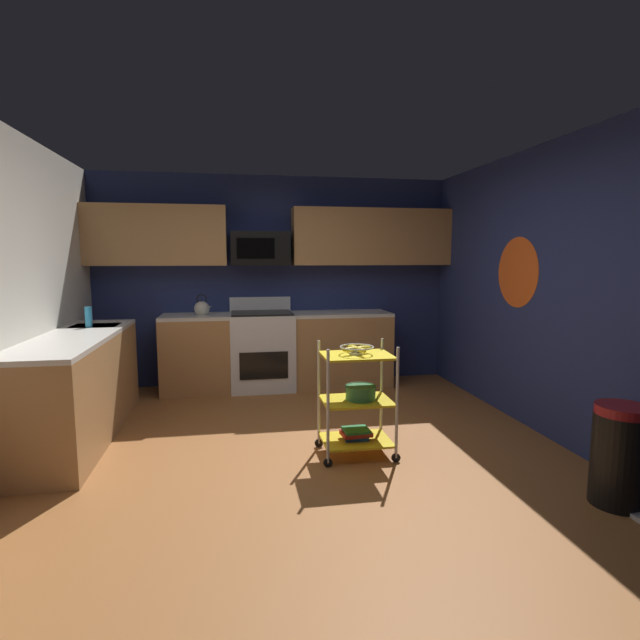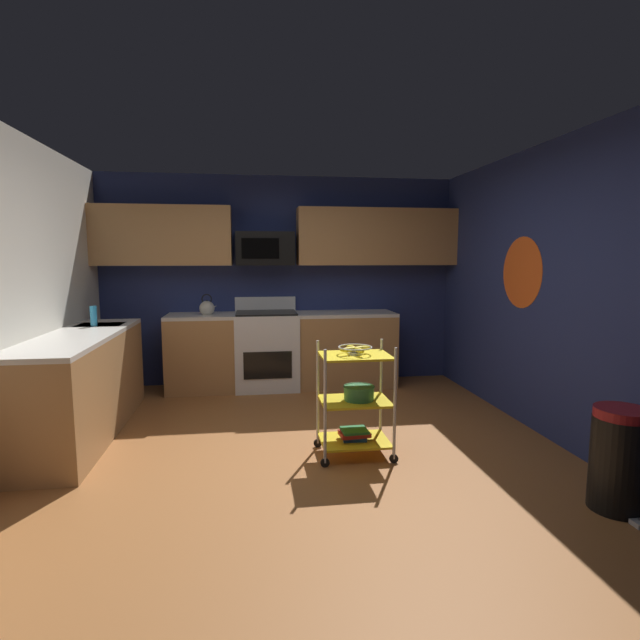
% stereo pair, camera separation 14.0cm
% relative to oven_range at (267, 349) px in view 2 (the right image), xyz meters
% --- Properties ---
extents(floor, '(4.40, 4.80, 0.04)m').
position_rel_oven_range_xyz_m(floor, '(0.20, -2.10, -0.50)').
color(floor, '#995B2D').
rests_on(floor, ground).
extents(wall_back, '(4.52, 0.06, 2.60)m').
position_rel_oven_range_xyz_m(wall_back, '(0.20, 0.33, 0.82)').
color(wall_back, navy).
rests_on(wall_back, ground).
extents(wall_right, '(0.06, 4.80, 2.60)m').
position_rel_oven_range_xyz_m(wall_right, '(2.43, -2.10, 0.82)').
color(wall_right, navy).
rests_on(wall_right, ground).
extents(wall_flower_decal, '(0.00, 0.69, 0.69)m').
position_rel_oven_range_xyz_m(wall_flower_decal, '(2.40, -1.54, 0.97)').
color(wall_flower_decal, '#E5591E').
extents(counter_run, '(3.58, 2.80, 0.92)m').
position_rel_oven_range_xyz_m(counter_run, '(-0.65, -0.62, -0.01)').
color(counter_run, '#B27F4C').
rests_on(counter_run, ground).
extents(oven_range, '(0.76, 0.65, 1.10)m').
position_rel_oven_range_xyz_m(oven_range, '(0.00, 0.00, 0.00)').
color(oven_range, white).
rests_on(oven_range, ground).
extents(upper_cabinets, '(4.40, 0.33, 0.70)m').
position_rel_oven_range_xyz_m(upper_cabinets, '(0.24, 0.13, 1.37)').
color(upper_cabinets, '#B27F4C').
extents(microwave, '(0.70, 0.39, 0.40)m').
position_rel_oven_range_xyz_m(microwave, '(-0.00, 0.10, 1.22)').
color(microwave, black).
extents(rolling_cart, '(0.61, 0.43, 0.91)m').
position_rel_oven_range_xyz_m(rolling_cart, '(0.63, -2.21, -0.02)').
color(rolling_cart, silver).
rests_on(rolling_cart, ground).
extents(fruit_bowl, '(0.27, 0.27, 0.07)m').
position_rel_oven_range_xyz_m(fruit_bowl, '(0.63, -2.21, 0.40)').
color(fruit_bowl, silver).
rests_on(fruit_bowl, rolling_cart).
extents(mixing_bowl_large, '(0.25, 0.25, 0.11)m').
position_rel_oven_range_xyz_m(mixing_bowl_large, '(0.66, -2.21, 0.04)').
color(mixing_bowl_large, '#387F4C').
rests_on(mixing_bowl_large, rolling_cart).
extents(book_stack, '(0.25, 0.19, 0.09)m').
position_rel_oven_range_xyz_m(book_stack, '(0.63, -2.21, -0.30)').
color(book_stack, '#1E4C8C').
rests_on(book_stack, rolling_cart).
extents(kettle, '(0.21, 0.18, 0.26)m').
position_rel_oven_range_xyz_m(kettle, '(-0.70, -0.00, 0.52)').
color(kettle, beige).
rests_on(kettle, counter_run).
extents(dish_soap_bottle, '(0.06, 0.06, 0.20)m').
position_rel_oven_range_xyz_m(dish_soap_bottle, '(-1.72, -0.89, 0.54)').
color(dish_soap_bottle, '#2D8CBF').
rests_on(dish_soap_bottle, counter_run).
extents(trash_can, '(0.34, 0.42, 0.66)m').
position_rel_oven_range_xyz_m(trash_can, '(2.10, -3.29, -0.15)').
color(trash_can, black).
rests_on(trash_can, ground).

